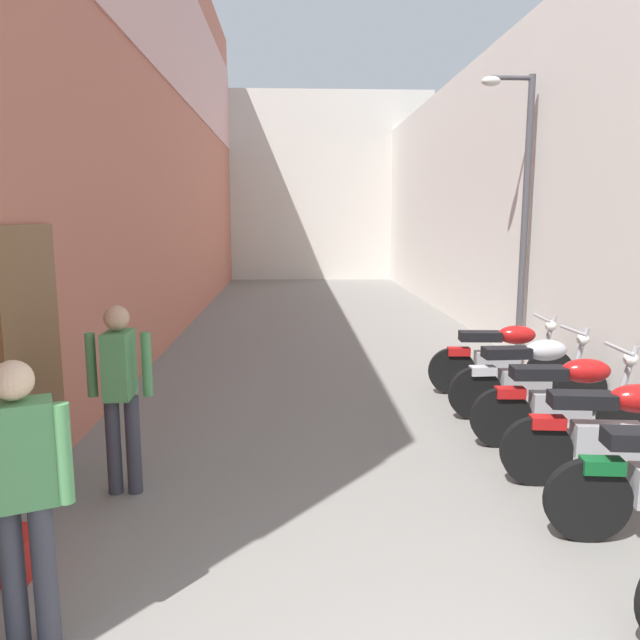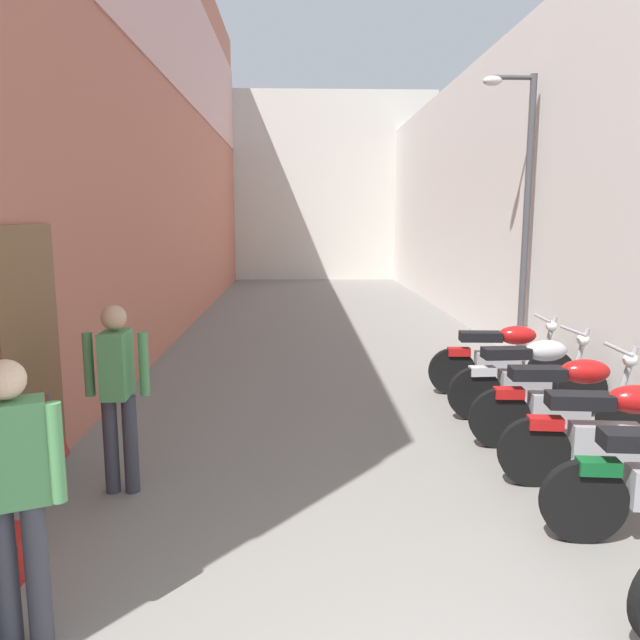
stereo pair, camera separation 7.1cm
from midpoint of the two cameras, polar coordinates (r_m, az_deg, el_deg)
name	(u,v)px [view 2 (the right image)]	position (r m, az deg, el deg)	size (l,w,h in m)	color
ground_plane	(336,353)	(10.40, 1.71, -3.04)	(36.89, 36.89, 0.00)	slate
building_left	(166,114)	(12.49, -13.93, 18.07)	(0.45, 20.89, 8.27)	#B76651
building_right	(488,197)	(12.72, 15.51, 10.97)	(0.45, 20.89, 5.32)	silver
building_far_end	(314,188)	(23.61, -0.48, 12.16)	(8.81, 2.00, 6.72)	beige
motorcycle_third	(613,431)	(5.75, 25.87, -9.27)	(1.85, 0.58, 1.04)	black
motorcycle_fourth	(565,399)	(6.53, 22.10, -6.81)	(1.85, 0.58, 1.04)	black
motorcycle_fifth	(530,375)	(7.36, 19.15, -4.85)	(1.85, 0.58, 1.04)	black
motorcycle_sixth	(502,357)	(8.21, 16.80, -3.27)	(1.85, 0.58, 1.04)	black
pedestrian_by_doorway	(14,486)	(3.55, -25.96, -13.66)	(0.52, 0.32, 1.57)	#383842
pedestrian_mid_alley	(118,385)	(5.25, -17.89, -5.75)	(0.52, 0.34, 1.57)	#383842
umbrella_leaning	(51,425)	(5.21, -23.28, -8.93)	(0.20, 0.35, 0.97)	#4C4C4C
street_lamp	(521,199)	(9.72, 18.34, 10.64)	(0.79, 0.18, 4.28)	#47474C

